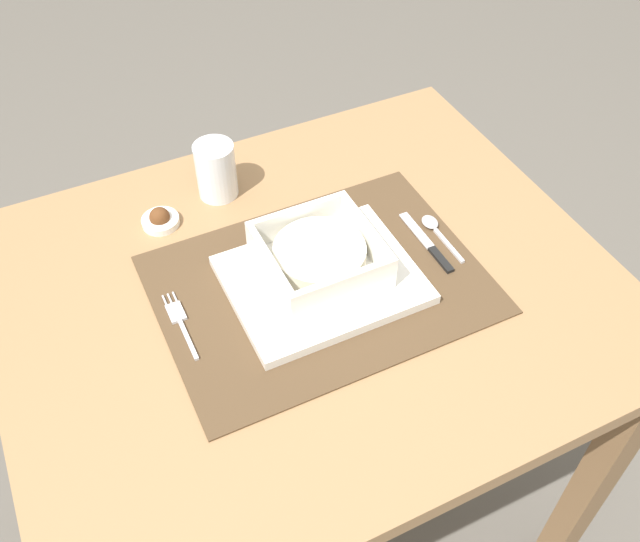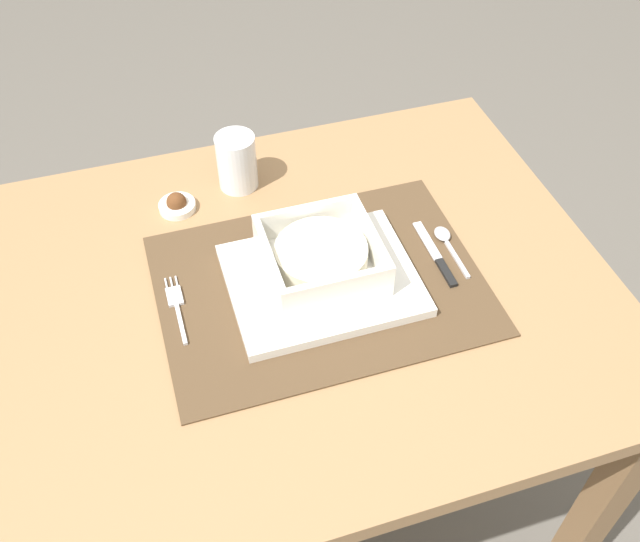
{
  "view_description": "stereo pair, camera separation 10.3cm",
  "coord_description": "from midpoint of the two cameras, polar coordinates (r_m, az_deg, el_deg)",
  "views": [
    {
      "loc": [
        -0.29,
        -0.64,
        1.54
      ],
      "look_at": [
        0.02,
        -0.01,
        0.78
      ],
      "focal_mm": 39.88,
      "sensor_mm": 36.0,
      "label": 1
    },
    {
      "loc": [
        -0.19,
        -0.68,
        1.54
      ],
      "look_at": [
        0.02,
        -0.01,
        0.78
      ],
      "focal_mm": 39.88,
      "sensor_mm": 36.0,
      "label": 2
    }
  ],
  "objects": [
    {
      "name": "ground_plane",
      "position": [
        1.69,
        1.16,
        -18.52
      ],
      "size": [
        6.0,
        6.0,
        0.0
      ],
      "primitive_type": "plane",
      "color": "#59544C"
    },
    {
      "name": "dining_table",
      "position": [
        1.14,
        1.63,
        -5.06
      ],
      "size": [
        0.9,
        0.75,
        0.75
      ],
      "color": "#936D47",
      "rests_on": "ground"
    },
    {
      "name": "placemat",
      "position": [
        1.05,
        2.8,
        -1.21
      ],
      "size": [
        0.47,
        0.35,
        0.0
      ],
      "primitive_type": "cube",
      "color": "#4C3823",
      "rests_on": "dining_table"
    },
    {
      "name": "serving_plate",
      "position": [
        1.04,
        2.96,
        -0.86
      ],
      "size": [
        0.27,
        0.22,
        0.02
      ],
      "primitive_type": "cube",
      "color": "white",
      "rests_on": "placemat"
    },
    {
      "name": "porridge_bowl",
      "position": [
        1.03,
        2.94,
        0.94
      ],
      "size": [
        0.16,
        0.16,
        0.06
      ],
      "color": "white",
      "rests_on": "serving_plate"
    },
    {
      "name": "fork",
      "position": [
        1.03,
        -8.68,
        -2.8
      ],
      "size": [
        0.02,
        0.13,
        0.0
      ],
      "rotation": [
        0.0,
        0.0,
        -0.04
      ],
      "color": "silver",
      "rests_on": "placemat"
    },
    {
      "name": "spoon",
      "position": [
        1.13,
        12.6,
        2.39
      ],
      "size": [
        0.02,
        0.11,
        0.01
      ],
      "rotation": [
        0.0,
        0.0,
        0.03
      ],
      "color": "silver",
      "rests_on": "placemat"
    },
    {
      "name": "butter_knife",
      "position": [
        1.1,
        12.02,
        0.95
      ],
      "size": [
        0.01,
        0.14,
        0.01
      ],
      "rotation": [
        0.0,
        0.0,
        0.05
      ],
      "color": "black",
      "rests_on": "placemat"
    },
    {
      "name": "drinking_glass",
      "position": [
        1.19,
        -4.22,
        8.49
      ],
      "size": [
        0.07,
        0.07,
        0.1
      ],
      "color": "white",
      "rests_on": "dining_table"
    },
    {
      "name": "condiment_saucer",
      "position": [
        1.18,
        -8.98,
        5.18
      ],
      "size": [
        0.06,
        0.06,
        0.03
      ],
      "color": "white",
      "rests_on": "dining_table"
    }
  ]
}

